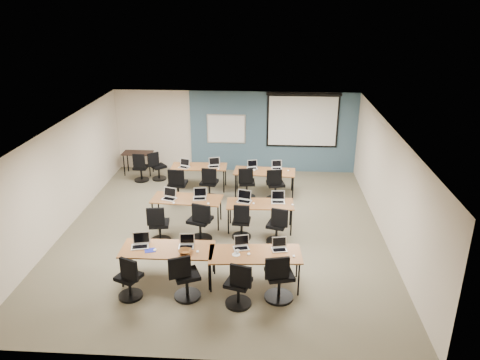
# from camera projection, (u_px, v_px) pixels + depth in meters

# --- Properties ---
(floor) EXTENTS (8.00, 9.00, 0.02)m
(floor) POSITION_uv_depth(u_px,v_px,m) (223.00, 231.00, 11.88)
(floor) COLOR #6B6354
(floor) RESTS_ON ground
(ceiling) EXTENTS (8.00, 9.00, 0.02)m
(ceiling) POSITION_uv_depth(u_px,v_px,m) (221.00, 128.00, 10.88)
(ceiling) COLOR white
(ceiling) RESTS_ON ground
(wall_back) EXTENTS (8.00, 0.04, 2.70)m
(wall_back) POSITION_uv_depth(u_px,v_px,m) (235.00, 131.00, 15.56)
(wall_back) COLOR beige
(wall_back) RESTS_ON ground
(wall_front) EXTENTS (8.00, 0.04, 2.70)m
(wall_front) POSITION_uv_depth(u_px,v_px,m) (193.00, 290.00, 7.21)
(wall_front) COLOR beige
(wall_front) RESTS_ON ground
(wall_left) EXTENTS (0.04, 9.00, 2.70)m
(wall_left) POSITION_uv_depth(u_px,v_px,m) (62.00, 178.00, 11.62)
(wall_left) COLOR beige
(wall_left) RESTS_ON ground
(wall_right) EXTENTS (0.04, 9.00, 2.70)m
(wall_right) POSITION_uv_depth(u_px,v_px,m) (389.00, 186.00, 11.15)
(wall_right) COLOR beige
(wall_right) RESTS_ON ground
(blue_accent_panel) EXTENTS (5.50, 0.04, 2.70)m
(blue_accent_panel) POSITION_uv_depth(u_px,v_px,m) (273.00, 132.00, 15.45)
(blue_accent_panel) COLOR #3D5977
(blue_accent_panel) RESTS_ON wall_back
(whiteboard) EXTENTS (1.28, 0.03, 0.98)m
(whiteboard) POSITION_uv_depth(u_px,v_px,m) (226.00, 129.00, 15.47)
(whiteboard) COLOR silver
(whiteboard) RESTS_ON wall_back
(projector_screen) EXTENTS (2.40, 0.10, 1.82)m
(projector_screen) POSITION_uv_depth(u_px,v_px,m) (303.00, 117.00, 15.14)
(projector_screen) COLOR black
(projector_screen) RESTS_ON wall_back
(training_table_front_left) EXTENTS (1.91, 0.80, 0.73)m
(training_table_front_left) POSITION_uv_depth(u_px,v_px,m) (168.00, 250.00, 9.63)
(training_table_front_left) COLOR olive
(training_table_front_left) RESTS_ON floor
(training_table_front_right) EXTENTS (1.87, 0.78, 0.73)m
(training_table_front_right) POSITION_uv_depth(u_px,v_px,m) (255.00, 255.00, 9.46)
(training_table_front_right) COLOR brown
(training_table_front_right) RESTS_ON floor
(training_table_mid_left) EXTENTS (1.79, 0.74, 0.73)m
(training_table_mid_left) POSITION_uv_depth(u_px,v_px,m) (187.00, 200.00, 12.00)
(training_table_mid_left) COLOR #91603B
(training_table_mid_left) RESTS_ON floor
(training_table_mid_right) EXTENTS (1.68, 0.70, 0.73)m
(training_table_mid_right) POSITION_uv_depth(u_px,v_px,m) (260.00, 205.00, 11.72)
(training_table_mid_right) COLOR olive
(training_table_mid_right) RESTS_ON floor
(training_table_back_left) EXTENTS (1.68, 0.70, 0.73)m
(training_table_back_left) POSITION_uv_depth(u_px,v_px,m) (199.00, 168.00, 14.25)
(training_table_back_left) COLOR #956438
(training_table_back_left) RESTS_ON floor
(training_table_back_right) EXTENTS (1.80, 0.75, 0.73)m
(training_table_back_right) POSITION_uv_depth(u_px,v_px,m) (265.00, 173.00, 13.85)
(training_table_back_right) COLOR #A0592B
(training_table_back_right) RESTS_ON floor
(laptop_0) EXTENTS (0.36, 0.30, 0.27)m
(laptop_0) POSITION_uv_depth(u_px,v_px,m) (141.00, 243.00, 9.70)
(laptop_0) COLOR #ACABB5
(laptop_0) RESTS_ON training_table_front_left
(mouse_0) EXTENTS (0.08, 0.11, 0.04)m
(mouse_0) POSITION_uv_depth(u_px,v_px,m) (155.00, 250.00, 9.55)
(mouse_0) COLOR white
(mouse_0) RESTS_ON training_table_front_left
(task_chair_0) EXTENTS (0.51, 0.48, 0.97)m
(task_chair_0) POSITION_uv_depth(u_px,v_px,m) (129.00, 281.00, 9.11)
(task_chair_0) COLOR black
(task_chair_0) RESTS_ON floor
(laptop_1) EXTENTS (0.31, 0.27, 0.24)m
(laptop_1) POSITION_uv_depth(u_px,v_px,m) (187.00, 243.00, 9.70)
(laptop_1) COLOR #A4A4B1
(laptop_1) RESTS_ON training_table_front_left
(mouse_1) EXTENTS (0.09, 0.11, 0.03)m
(mouse_1) POSITION_uv_depth(u_px,v_px,m) (198.00, 251.00, 9.49)
(mouse_1) COLOR white
(mouse_1) RESTS_ON training_table_front_left
(task_chair_1) EXTENTS (0.57, 0.53, 1.01)m
(task_chair_1) POSITION_uv_depth(u_px,v_px,m) (185.00, 280.00, 9.11)
(task_chair_1) COLOR black
(task_chair_1) RESTS_ON floor
(laptop_2) EXTENTS (0.31, 0.27, 0.24)m
(laptop_2) POSITION_uv_depth(u_px,v_px,m) (241.00, 245.00, 9.64)
(laptop_2) COLOR #B4B4B9
(laptop_2) RESTS_ON training_table_front_right
(mouse_2) EXTENTS (0.09, 0.12, 0.04)m
(mouse_2) POSITION_uv_depth(u_px,v_px,m) (249.00, 254.00, 9.40)
(mouse_2) COLOR white
(mouse_2) RESTS_ON training_table_front_right
(task_chair_2) EXTENTS (0.52, 0.51, 0.99)m
(task_chair_2) POSITION_uv_depth(u_px,v_px,m) (239.00, 288.00, 8.88)
(task_chair_2) COLOR black
(task_chair_2) RESTS_ON floor
(laptop_3) EXTENTS (0.30, 0.26, 0.23)m
(laptop_3) POSITION_uv_depth(u_px,v_px,m) (279.00, 247.00, 9.58)
(laptop_3) COLOR #ADADB9
(laptop_3) RESTS_ON training_table_front_right
(mouse_3) EXTENTS (0.08, 0.10, 0.03)m
(mouse_3) POSITION_uv_depth(u_px,v_px,m) (294.00, 256.00, 9.32)
(mouse_3) COLOR white
(mouse_3) RESTS_ON training_table_front_right
(task_chair_3) EXTENTS (0.58, 0.58, 1.05)m
(task_chair_3) POSITION_uv_depth(u_px,v_px,m) (279.00, 281.00, 9.06)
(task_chair_3) COLOR black
(task_chair_3) RESTS_ON floor
(laptop_4) EXTENTS (0.35, 0.30, 0.26)m
(laptop_4) POSITION_uv_depth(u_px,v_px,m) (169.00, 196.00, 11.96)
(laptop_4) COLOR silver
(laptop_4) RESTS_ON training_table_mid_left
(mouse_4) EXTENTS (0.06, 0.10, 0.03)m
(mouse_4) POSITION_uv_depth(u_px,v_px,m) (174.00, 203.00, 11.71)
(mouse_4) COLOR white
(mouse_4) RESTS_ON training_table_mid_left
(task_chair_4) EXTENTS (0.51, 0.51, 0.99)m
(task_chair_4) POSITION_uv_depth(u_px,v_px,m) (159.00, 228.00, 11.18)
(task_chair_4) COLOR black
(task_chair_4) RESTS_ON floor
(laptop_5) EXTENTS (0.33, 0.28, 0.25)m
(laptop_5) POSITION_uv_depth(u_px,v_px,m) (200.00, 196.00, 11.97)
(laptop_5) COLOR #A6A6B4
(laptop_5) RESTS_ON training_table_mid_left
(mouse_5) EXTENTS (0.08, 0.11, 0.04)m
(mouse_5) POSITION_uv_depth(u_px,v_px,m) (208.00, 203.00, 11.66)
(mouse_5) COLOR white
(mouse_5) RESTS_ON training_table_mid_left
(task_chair_5) EXTENTS (0.59, 0.58, 1.05)m
(task_chair_5) POSITION_uv_depth(u_px,v_px,m) (201.00, 225.00, 11.24)
(task_chair_5) COLOR black
(task_chair_5) RESTS_ON floor
(laptop_6) EXTENTS (0.35, 0.30, 0.26)m
(laptop_6) POSITION_uv_depth(u_px,v_px,m) (244.00, 199.00, 11.81)
(laptop_6) COLOR silver
(laptop_6) RESTS_ON training_table_mid_right
(mouse_6) EXTENTS (0.06, 0.10, 0.03)m
(mouse_6) POSITION_uv_depth(u_px,v_px,m) (254.00, 203.00, 11.68)
(mouse_6) COLOR white
(mouse_6) RESTS_ON training_table_mid_right
(task_chair_6) EXTENTS (0.47, 0.47, 0.95)m
(task_chair_6) POSITION_uv_depth(u_px,v_px,m) (242.00, 224.00, 11.38)
(task_chair_6) COLOR black
(task_chair_6) RESTS_ON floor
(laptop_7) EXTENTS (0.34, 0.29, 0.26)m
(laptop_7) POSITION_uv_depth(u_px,v_px,m) (278.00, 199.00, 11.78)
(laptop_7) COLOR #A6A6A9
(laptop_7) RESTS_ON training_table_mid_right
(mouse_7) EXTENTS (0.07, 0.10, 0.03)m
(mouse_7) POSITION_uv_depth(u_px,v_px,m) (293.00, 205.00, 11.60)
(mouse_7) COLOR white
(mouse_7) RESTS_ON training_table_mid_right
(task_chair_7) EXTENTS (0.50, 0.49, 0.97)m
(task_chair_7) POSITION_uv_depth(u_px,v_px,m) (277.00, 228.00, 11.15)
(task_chair_7) COLOR black
(task_chair_7) RESTS_ON floor
(laptop_8) EXTENTS (0.32, 0.27, 0.24)m
(laptop_8) POSITION_uv_depth(u_px,v_px,m) (184.00, 165.00, 14.13)
(laptop_8) COLOR silver
(laptop_8) RESTS_ON training_table_back_left
(mouse_8) EXTENTS (0.07, 0.10, 0.03)m
(mouse_8) POSITION_uv_depth(u_px,v_px,m) (187.00, 168.00, 14.07)
(mouse_8) COLOR white
(mouse_8) RESTS_ON training_table_back_left
(task_chair_8) EXTENTS (0.57, 0.57, 1.05)m
(task_chair_8) POSITION_uv_depth(u_px,v_px,m) (178.00, 188.00, 13.41)
(task_chair_8) COLOR black
(task_chair_8) RESTS_ON floor
(laptop_9) EXTENTS (0.34, 0.29, 0.26)m
(laptop_9) POSITION_uv_depth(u_px,v_px,m) (214.00, 164.00, 14.19)
(laptop_9) COLOR #B2B2B3
(laptop_9) RESTS_ON training_table_back_left
(mouse_9) EXTENTS (0.08, 0.11, 0.03)m
(mouse_9) POSITION_uv_depth(u_px,v_px,m) (218.00, 169.00, 13.97)
(mouse_9) COLOR white
(mouse_9) RESTS_ON training_table_back_left
(task_chair_9) EXTENTS (0.53, 0.53, 1.01)m
(task_chair_9) POSITION_uv_depth(u_px,v_px,m) (209.00, 186.00, 13.59)
(task_chair_9) COLOR black
(task_chair_9) RESTS_ON floor
(laptop_10) EXTENTS (0.30, 0.26, 0.23)m
(laptop_10) POSITION_uv_depth(u_px,v_px,m) (252.00, 166.00, 14.05)
(laptop_10) COLOR silver
(laptop_10) RESTS_ON training_table_back_right
(mouse_10) EXTENTS (0.07, 0.11, 0.04)m
(mouse_10) POSITION_uv_depth(u_px,v_px,m) (254.00, 170.00, 13.88)
(mouse_10) COLOR white
(mouse_10) RESTS_ON training_table_back_right
(task_chair_10) EXTENTS (0.51, 0.51, 0.99)m
(task_chair_10) POSITION_uv_depth(u_px,v_px,m) (246.00, 186.00, 13.61)
(task_chair_10) COLOR black
(task_chair_10) RESTS_ON floor
(laptop_11) EXTENTS (0.30, 0.26, 0.23)m
(laptop_11) POSITION_uv_depth(u_px,v_px,m) (277.00, 166.00, 14.03)
(laptop_11) COLOR silver
(laptop_11) RESTS_ON training_table_back_right
(mouse_11) EXTENTS (0.06, 0.10, 0.03)m
(mouse_11) POSITION_uv_depth(u_px,v_px,m) (288.00, 170.00, 13.85)
(mouse_11) COLOR white
(mouse_11) RESTS_ON training_table_back_right
(task_chair_11) EXTENTS (0.53, 0.53, 1.01)m
(task_chair_11) POSITION_uv_depth(u_px,v_px,m) (275.00, 187.00, 13.48)
(task_chair_11) COLOR black
(task_chair_11) RESTS_ON floor
(blue_mousepad) EXTENTS (0.26, 0.24, 0.01)m
(blue_mousepad) POSITION_uv_depth(u_px,v_px,m) (150.00, 250.00, 9.55)
(blue_mousepad) COLOR #181F94
(blue_mousepad) RESTS_ON training_table_front_left
(snack_bowl) EXTENTS (0.32, 0.32, 0.07)m
(snack_bowl) POSITION_uv_depth(u_px,v_px,m) (185.00, 251.00, 9.45)
(snack_bowl) COLOR olive
(snack_bowl) RESTS_ON training_table_front_left
(snack_plate) EXTENTS (0.21, 0.21, 0.01)m
(snack_plate) POSITION_uv_depth(u_px,v_px,m) (236.00, 255.00, 9.39)
(snack_plate) COLOR white
(snack_plate) RESTS_ON training_table_front_right
(coffee_cup) EXTENTS (0.08, 0.08, 0.07)m
(coffee_cup) POSITION_uv_depth(u_px,v_px,m) (237.00, 252.00, 9.41)
(coffee_cup) COLOR silver
(coffee_cup) RESTS_ON snack_plate
(utility_table) EXTENTS (0.97, 0.54, 0.75)m
(utility_table) POSITION_uv_depth(u_px,v_px,m) (138.00, 155.00, 15.43)
(utility_table) COLOR black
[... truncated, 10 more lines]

